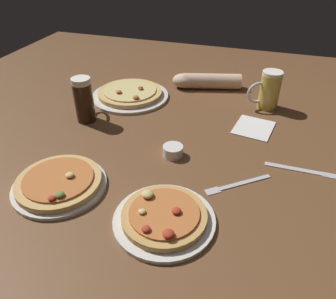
{
  "coord_description": "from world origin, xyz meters",
  "views": [
    {
      "loc": [
        0.27,
        -0.85,
        0.64
      ],
      "look_at": [
        0.0,
        0.0,
        0.02
      ],
      "focal_mm": 35.14,
      "sensor_mm": 36.0,
      "label": 1
    }
  ],
  "objects_px": {
    "pizza_plate_side": "(164,217)",
    "knife_right": "(303,170)",
    "napkin_folded": "(254,127)",
    "diner_arm": "(204,81)",
    "pizza_plate_near": "(59,183)",
    "beer_mug_dark": "(269,90)",
    "ramekin_sauce": "(173,150)",
    "pizza_plate_far": "(130,94)",
    "fork_left": "(237,184)",
    "beer_mug_amber": "(84,100)"
  },
  "relations": [
    {
      "from": "pizza_plate_near",
      "to": "diner_arm",
      "type": "distance_m",
      "value": 0.85
    },
    {
      "from": "ramekin_sauce",
      "to": "beer_mug_amber",
      "type": "bearing_deg",
      "value": 162.11
    },
    {
      "from": "pizza_plate_far",
      "to": "fork_left",
      "type": "bearing_deg",
      "value": -40.39
    },
    {
      "from": "pizza_plate_near",
      "to": "beer_mug_amber",
      "type": "height_order",
      "value": "beer_mug_amber"
    },
    {
      "from": "beer_mug_dark",
      "to": "diner_arm",
      "type": "xyz_separation_m",
      "value": [
        -0.29,
        0.11,
        -0.04
      ]
    },
    {
      "from": "ramekin_sauce",
      "to": "fork_left",
      "type": "height_order",
      "value": "ramekin_sauce"
    },
    {
      "from": "diner_arm",
      "to": "pizza_plate_side",
      "type": "bearing_deg",
      "value": -84.37
    },
    {
      "from": "beer_mug_dark",
      "to": "ramekin_sauce",
      "type": "bearing_deg",
      "value": -121.5
    },
    {
      "from": "pizza_plate_side",
      "to": "napkin_folded",
      "type": "xyz_separation_m",
      "value": [
        0.18,
        0.55,
        -0.01
      ]
    },
    {
      "from": "pizza_plate_near",
      "to": "napkin_folded",
      "type": "xyz_separation_m",
      "value": [
        0.51,
        0.51,
        -0.01
      ]
    },
    {
      "from": "pizza_plate_side",
      "to": "beer_mug_amber",
      "type": "bearing_deg",
      "value": 137.3
    },
    {
      "from": "ramekin_sauce",
      "to": "fork_left",
      "type": "xyz_separation_m",
      "value": [
        0.22,
        -0.09,
        -0.01
      ]
    },
    {
      "from": "pizza_plate_near",
      "to": "knife_right",
      "type": "relative_size",
      "value": 1.18
    },
    {
      "from": "beer_mug_dark",
      "to": "beer_mug_amber",
      "type": "relative_size",
      "value": 0.9
    },
    {
      "from": "beer_mug_dark",
      "to": "ramekin_sauce",
      "type": "relative_size",
      "value": 2.33
    },
    {
      "from": "knife_right",
      "to": "beer_mug_dark",
      "type": "bearing_deg",
      "value": 109.28
    },
    {
      "from": "pizza_plate_near",
      "to": "beer_mug_dark",
      "type": "bearing_deg",
      "value": 52.41
    },
    {
      "from": "beer_mug_dark",
      "to": "pizza_plate_near",
      "type": "bearing_deg",
      "value": -127.59
    },
    {
      "from": "beer_mug_amber",
      "to": "diner_arm",
      "type": "xyz_separation_m",
      "value": [
        0.37,
        0.43,
        -0.05
      ]
    },
    {
      "from": "pizza_plate_near",
      "to": "pizza_plate_side",
      "type": "relative_size",
      "value": 1.02
    },
    {
      "from": "pizza_plate_far",
      "to": "napkin_folded",
      "type": "relative_size",
      "value": 2.18
    },
    {
      "from": "fork_left",
      "to": "diner_arm",
      "type": "xyz_separation_m",
      "value": [
        -0.24,
        0.65,
        0.03
      ]
    },
    {
      "from": "pizza_plate_near",
      "to": "knife_right",
      "type": "distance_m",
      "value": 0.74
    },
    {
      "from": "napkin_folded",
      "to": "diner_arm",
      "type": "height_order",
      "value": "diner_arm"
    },
    {
      "from": "pizza_plate_far",
      "to": "beer_mug_amber",
      "type": "bearing_deg",
      "value": -109.74
    },
    {
      "from": "napkin_folded",
      "to": "knife_right",
      "type": "xyz_separation_m",
      "value": [
        0.17,
        -0.22,
        -0.0
      ]
    },
    {
      "from": "fork_left",
      "to": "pizza_plate_near",
      "type": "bearing_deg",
      "value": -161.26
    },
    {
      "from": "pizza_plate_near",
      "to": "pizza_plate_far",
      "type": "xyz_separation_m",
      "value": [
        -0.04,
        0.62,
        -0.0
      ]
    },
    {
      "from": "pizza_plate_side",
      "to": "napkin_folded",
      "type": "bearing_deg",
      "value": 72.2
    },
    {
      "from": "pizza_plate_near",
      "to": "beer_mug_dark",
      "type": "relative_size",
      "value": 1.73
    },
    {
      "from": "pizza_plate_near",
      "to": "beer_mug_dark",
      "type": "xyz_separation_m",
      "value": [
        0.54,
        0.7,
        0.06
      ]
    },
    {
      "from": "pizza_plate_far",
      "to": "diner_arm",
      "type": "height_order",
      "value": "diner_arm"
    },
    {
      "from": "pizza_plate_far",
      "to": "pizza_plate_side",
      "type": "xyz_separation_m",
      "value": [
        0.37,
        -0.66,
        0.0
      ]
    },
    {
      "from": "fork_left",
      "to": "knife_right",
      "type": "height_order",
      "value": "same"
    },
    {
      "from": "pizza_plate_side",
      "to": "knife_right",
      "type": "height_order",
      "value": "pizza_plate_side"
    },
    {
      "from": "napkin_folded",
      "to": "knife_right",
      "type": "bearing_deg",
      "value": -51.49
    },
    {
      "from": "ramekin_sauce",
      "to": "fork_left",
      "type": "relative_size",
      "value": 0.37
    },
    {
      "from": "pizza_plate_near",
      "to": "ramekin_sauce",
      "type": "bearing_deg",
      "value": 43.93
    },
    {
      "from": "pizza_plate_far",
      "to": "ramekin_sauce",
      "type": "xyz_separation_m",
      "value": [
        0.31,
        -0.36,
        0.0
      ]
    },
    {
      "from": "beer_mug_dark",
      "to": "beer_mug_amber",
      "type": "distance_m",
      "value": 0.74
    },
    {
      "from": "pizza_plate_far",
      "to": "beer_mug_dark",
      "type": "height_order",
      "value": "beer_mug_dark"
    },
    {
      "from": "beer_mug_amber",
      "to": "ramekin_sauce",
      "type": "relative_size",
      "value": 2.57
    },
    {
      "from": "pizza_plate_near",
      "to": "beer_mug_dark",
      "type": "height_order",
      "value": "beer_mug_dark"
    },
    {
      "from": "napkin_folded",
      "to": "fork_left",
      "type": "xyz_separation_m",
      "value": [
        -0.02,
        -0.35,
        -0.0
      ]
    },
    {
      "from": "beer_mug_dark",
      "to": "knife_right",
      "type": "bearing_deg",
      "value": -70.72
    },
    {
      "from": "beer_mug_dark",
      "to": "napkin_folded",
      "type": "height_order",
      "value": "beer_mug_dark"
    },
    {
      "from": "ramekin_sauce",
      "to": "diner_arm",
      "type": "distance_m",
      "value": 0.56
    },
    {
      "from": "beer_mug_amber",
      "to": "diner_arm",
      "type": "relative_size",
      "value": 0.55
    },
    {
      "from": "napkin_folded",
      "to": "diner_arm",
      "type": "relative_size",
      "value": 0.49
    },
    {
      "from": "ramekin_sauce",
      "to": "pizza_plate_side",
      "type": "bearing_deg",
      "value": -77.78
    }
  ]
}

